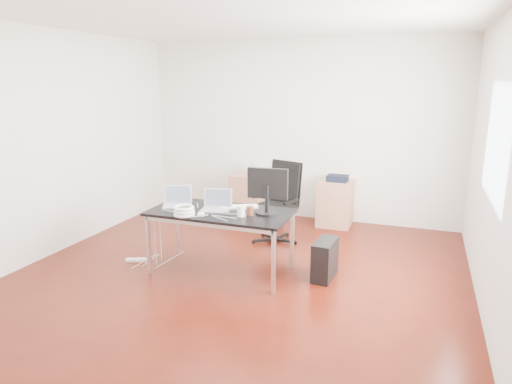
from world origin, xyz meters
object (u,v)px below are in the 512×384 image
(filing_cabinet_left, at_px, (249,195))
(office_chair, at_px, (279,198))
(filing_cabinet_right, at_px, (335,203))
(desk, at_px, (221,215))
(pc_tower, at_px, (325,259))

(filing_cabinet_left, bearing_deg, office_chair, -49.91)
(filing_cabinet_right, bearing_deg, office_chair, -121.84)
(filing_cabinet_left, bearing_deg, desk, -77.03)
(office_chair, xyz_separation_m, filing_cabinet_left, (-0.82, 0.97, -0.26))
(filing_cabinet_left, distance_m, filing_cabinet_right, 1.42)
(desk, xyz_separation_m, office_chair, (0.31, 1.24, -0.07))
(pc_tower, bearing_deg, desk, -165.07)
(pc_tower, bearing_deg, filing_cabinet_right, 101.44)
(office_chair, distance_m, pc_tower, 1.38)
(filing_cabinet_left, xyz_separation_m, filing_cabinet_right, (1.42, 0.00, 0.00))
(office_chair, xyz_separation_m, pc_tower, (0.86, -1.01, -0.39))
(desk, height_order, filing_cabinet_right, desk)
(desk, height_order, filing_cabinet_left, desk)
(desk, xyz_separation_m, filing_cabinet_right, (0.91, 2.21, -0.33))
(office_chair, bearing_deg, desk, -84.09)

